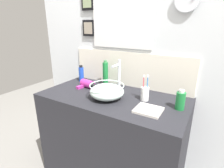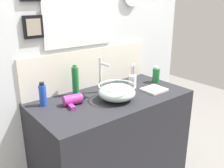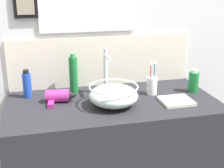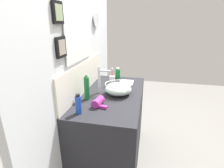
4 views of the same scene
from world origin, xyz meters
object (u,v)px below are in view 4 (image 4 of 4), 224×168
object	(u,v)px
glass_bowl_sink	(118,89)
hand_towel	(126,83)
hair_drier	(99,101)
lotion_bottle	(78,104)
toothbrush_cup	(112,80)
spray_bottle	(87,88)
soap_dispenser	(118,73)
faucet	(100,78)

from	to	relation	value
glass_bowl_sink	hand_towel	world-z (taller)	glass_bowl_sink
hair_drier	lotion_bottle	world-z (taller)	lotion_bottle
hair_drier	toothbrush_cup	size ratio (longest dim) A/B	0.89
spray_bottle	hand_towel	distance (m)	0.61
lotion_bottle	spray_bottle	bearing A→B (deg)	5.53
lotion_bottle	hand_towel	bearing A→B (deg)	-18.94
soap_dispenser	lotion_bottle	size ratio (longest dim) A/B	0.85
faucet	hand_towel	size ratio (longest dim) A/B	1.60
glass_bowl_sink	soap_dispenser	distance (m)	0.53
toothbrush_cup	spray_bottle	distance (m)	0.47
hair_drier	lotion_bottle	size ratio (longest dim) A/B	1.08
hair_drier	lotion_bottle	distance (m)	0.21
glass_bowl_sink	spray_bottle	distance (m)	0.32
hair_drier	toothbrush_cup	bearing A→B (deg)	-0.03
glass_bowl_sink	soap_dispenser	world-z (taller)	soap_dispenser
toothbrush_cup	hair_drier	bearing A→B (deg)	179.97
toothbrush_cup	glass_bowl_sink	bearing A→B (deg)	-155.71
glass_bowl_sink	hair_drier	distance (m)	0.30
faucet	spray_bottle	distance (m)	0.20
hair_drier	toothbrush_cup	distance (m)	0.53
faucet	toothbrush_cup	xyz separation A→B (m)	(0.26, -0.06, -0.10)
faucet	soap_dispenser	bearing A→B (deg)	-9.03
toothbrush_cup	spray_bottle	xyz separation A→B (m)	(-0.44, 0.14, 0.06)
soap_dispenser	hand_towel	size ratio (longest dim) A/B	0.82
toothbrush_cup	spray_bottle	world-z (taller)	spray_bottle
faucet	toothbrush_cup	size ratio (longest dim) A/B	1.37
toothbrush_cup	soap_dispenser	xyz separation A→B (m)	(0.26, -0.02, 0.01)
glass_bowl_sink	hair_drier	bearing A→B (deg)	156.68
toothbrush_cup	soap_dispenser	distance (m)	0.26
soap_dispenser	lotion_bottle	bearing A→B (deg)	171.90
glass_bowl_sink	toothbrush_cup	world-z (taller)	toothbrush_cup
hair_drier	faucet	bearing A→B (deg)	12.72
lotion_bottle	spray_bottle	distance (m)	0.27
hair_drier	lotion_bottle	bearing A→B (deg)	146.21
toothbrush_cup	lotion_bottle	bearing A→B (deg)	170.61
hand_towel	hair_drier	bearing A→B (deg)	165.90
toothbrush_cup	lotion_bottle	distance (m)	0.72
glass_bowl_sink	faucet	bearing A→B (deg)	90.00
glass_bowl_sink	spray_bottle	world-z (taller)	spray_bottle
glass_bowl_sink	toothbrush_cup	distance (m)	0.29
hair_drier	hand_towel	world-z (taller)	hair_drier
glass_bowl_sink	faucet	world-z (taller)	faucet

